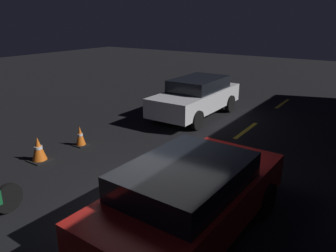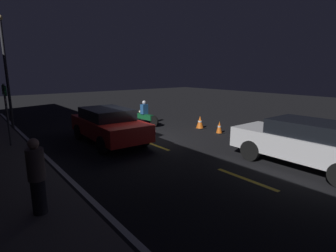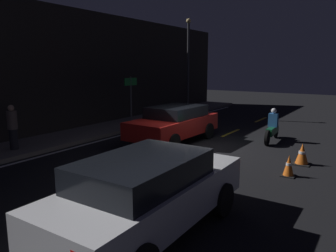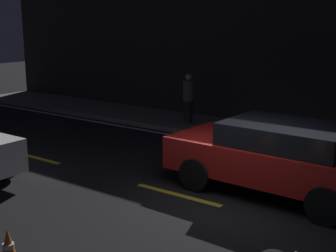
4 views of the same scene
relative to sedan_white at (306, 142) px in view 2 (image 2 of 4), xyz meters
name	(u,v)px [view 2 (image 2 of 4)]	position (x,y,z in m)	size (l,w,h in m)	color
ground_plane	(141,140)	(6.05, 2.31, -0.82)	(56.00, 56.00, 0.00)	black
raised_curb	(1,164)	(6.05, 7.62, -0.74)	(28.00, 2.26, 0.15)	#605B56
lane_dash_b	(246,179)	(0.55, 2.31, -0.81)	(2.00, 0.14, 0.01)	gold
lane_dash_c	(154,145)	(5.05, 2.31, -0.81)	(2.00, 0.14, 0.01)	gold
lane_dash_d	(106,127)	(9.55, 2.31, -0.81)	(2.00, 0.14, 0.01)	gold
lane_dash_e	(77,116)	(14.05, 2.31, -0.81)	(2.00, 0.14, 0.01)	gold
lane_solid_kerb	(47,158)	(6.05, 6.24, -0.81)	(25.20, 0.14, 0.01)	silver
sedan_white	(306,142)	(0.00, 0.00, 0.00)	(4.49, 1.89, 1.51)	silver
taxi_red	(109,124)	(6.60, 3.57, -0.03)	(4.35, 2.09, 1.46)	red
motorcycle	(145,115)	(8.84, 0.22, -0.26)	(2.23, 0.38, 1.37)	black
traffic_cone_near	(219,127)	(4.74, -1.40, -0.52)	(0.38, 0.38, 0.61)	black
traffic_cone_mid	(200,122)	(6.14, -1.47, -0.49)	(0.52, 0.52, 0.68)	black
pedestrian	(37,176)	(1.96, 7.38, 0.13)	(0.34, 0.34, 1.59)	black
shop_sign	(6,103)	(8.10, 7.05, 1.02)	(0.90, 0.08, 2.40)	#4C4C51
street_lamp	(6,67)	(12.57, 6.34, 2.42)	(0.28, 0.28, 5.76)	#333338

